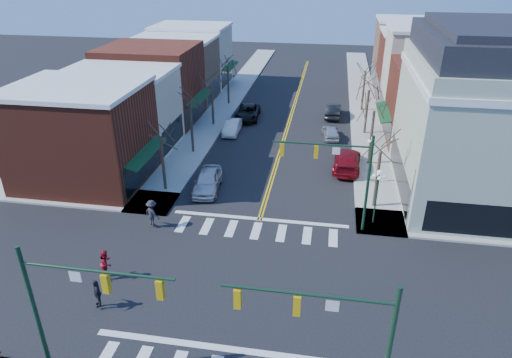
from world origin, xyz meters
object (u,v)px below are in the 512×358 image
at_px(victorian_corner, 491,116).
at_px(car_left_mid, 232,127).
at_px(car_left_far, 248,112).
at_px(car_right_mid, 331,132).
at_px(car_right_near, 347,160).
at_px(pedestrian_dark_b, 152,213).
at_px(lamppost_midblock, 372,152).
at_px(pedestrian_dark_a, 97,293).
at_px(pedestrian_red_b, 106,263).
at_px(car_right_far, 334,110).
at_px(car_left_near, 207,181).
at_px(lamppost_corner, 377,188).

height_order(victorian_corner, car_left_mid, victorian_corner).
xyz_separation_m(car_left_far, car_right_mid, (9.75, -4.73, -0.09)).
height_order(victorian_corner, car_right_near, victorian_corner).
xyz_separation_m(car_left_mid, pedestrian_dark_b, (-1.61, -19.33, 0.43)).
relative_size(lamppost_midblock, car_right_near, 0.75).
height_order(car_left_far, pedestrian_dark_a, pedestrian_dark_a).
height_order(car_right_near, pedestrian_red_b, pedestrian_red_b).
bearing_deg(pedestrian_red_b, car_right_far, -25.66).
height_order(lamppost_midblock, car_left_near, lamppost_midblock).
bearing_deg(car_right_far, car_left_far, 16.36).
bearing_deg(pedestrian_dark_a, car_right_near, 114.83).
distance_m(lamppost_corner, car_right_far, 24.00).
height_order(car_left_mid, car_right_near, car_right_near).
bearing_deg(pedestrian_dark_a, pedestrian_dark_b, 148.93).
relative_size(car_left_near, car_left_far, 0.90).
bearing_deg(car_right_far, pedestrian_red_b, 71.49).
height_order(victorian_corner, lamppost_midblock, victorian_corner).
height_order(car_right_near, pedestrian_dark_b, pedestrian_dark_b).
bearing_deg(pedestrian_dark_a, car_right_far, 129.19).
bearing_deg(car_left_mid, lamppost_midblock, -37.00).
height_order(victorian_corner, pedestrian_dark_a, victorian_corner).
relative_size(car_left_mid, pedestrian_dark_b, 2.17).
xyz_separation_m(car_left_near, pedestrian_dark_a, (-2.32, -14.50, 0.15)).
bearing_deg(pedestrian_dark_b, victorian_corner, -131.98).
height_order(pedestrian_red_b, pedestrian_dark_a, pedestrian_red_b).
bearing_deg(car_left_far, car_right_far, 10.44).
bearing_deg(pedestrian_red_b, car_right_mid, -30.56).
distance_m(victorian_corner, car_right_near, 12.08).
relative_size(lamppost_corner, lamppost_midblock, 1.00).
relative_size(car_right_far, pedestrian_dark_b, 2.45).
bearing_deg(car_right_far, car_right_near, 98.80).
xyz_separation_m(pedestrian_dark_a, pedestrian_dark_b, (-0.06, 8.39, 0.14)).
bearing_deg(car_right_near, car_left_mid, -27.35).
relative_size(car_left_mid, car_right_far, 0.89).
xyz_separation_m(car_left_far, pedestrian_red_b, (-3.04, -30.22, 0.29)).
height_order(victorian_corner, car_right_mid, victorian_corner).
height_order(car_right_near, car_right_mid, car_right_near).
distance_m(car_left_mid, pedestrian_dark_b, 19.40).
distance_m(victorian_corner, pedestrian_dark_a, 30.00).
bearing_deg(pedestrian_dark_b, car_left_near, -83.92).
height_order(car_right_mid, car_right_far, car_right_far).
bearing_deg(pedestrian_dark_a, lamppost_midblock, 107.56).
xyz_separation_m(victorian_corner, car_right_mid, (-11.70, 10.64, -5.98)).
distance_m(car_left_mid, pedestrian_red_b, 25.31).
bearing_deg(lamppost_corner, pedestrian_dark_a, -143.77).
height_order(car_left_mid, pedestrian_dark_b, pedestrian_dark_b).
relative_size(pedestrian_red_b, pedestrian_dark_b, 0.92).
bearing_deg(pedestrian_dark_a, victorian_corner, 94.62).
height_order(car_left_far, pedestrian_red_b, pedestrian_red_b).
relative_size(car_left_mid, pedestrian_red_b, 2.36).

